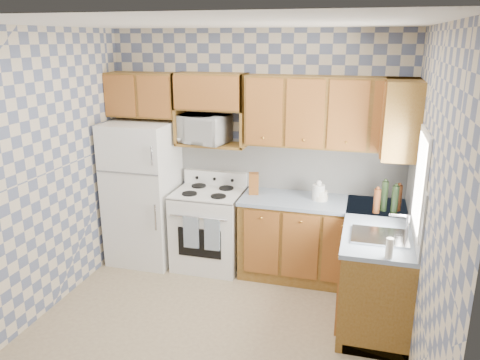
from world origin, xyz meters
name	(u,v)px	position (x,y,z in m)	size (l,w,h in m)	color
floor	(213,332)	(0.00, 0.00, 0.00)	(3.40, 3.40, 0.00)	#836C53
back_wall	(255,151)	(0.00, 1.60, 1.35)	(3.40, 0.02, 2.70)	slate
right_wall	(427,212)	(1.70, 0.00, 1.35)	(0.02, 3.20, 2.70)	slate
backsplash_back	(289,166)	(0.40, 1.59, 1.20)	(2.60, 0.01, 0.56)	white
backsplash_right	(415,197)	(1.69, 0.80, 1.20)	(0.01, 1.60, 0.56)	white
refrigerator	(143,193)	(-1.27, 1.25, 0.84)	(0.75, 0.70, 1.68)	white
stove_body	(209,229)	(-0.47, 1.28, 0.45)	(0.76, 0.65, 0.90)	white
cooktop	(208,193)	(-0.47, 1.28, 0.91)	(0.76, 0.65, 0.03)	silver
backguard	(216,178)	(-0.47, 1.55, 1.00)	(0.76, 0.08, 0.17)	white
dish_towel_left	(191,232)	(-0.56, 0.93, 0.55)	(0.17, 0.03, 0.37)	navy
dish_towel_right	(212,235)	(-0.31, 0.93, 0.55)	(0.17, 0.03, 0.37)	navy
base_cabinets_back	(321,241)	(0.82, 1.30, 0.44)	(1.75, 0.60, 0.88)	brown
base_cabinets_right	(375,269)	(1.40, 0.80, 0.44)	(0.60, 1.60, 0.88)	brown
countertop_back	(323,202)	(0.82, 1.30, 0.90)	(1.77, 0.63, 0.04)	gray
countertop_right	(378,225)	(1.40, 0.80, 0.90)	(0.63, 1.60, 0.04)	gray
upper_cabinets_back	(329,112)	(0.82, 1.44, 1.85)	(1.75, 0.33, 0.74)	brown
upper_cabinets_fridge	(144,95)	(-1.29, 1.44, 1.97)	(0.82, 0.33, 0.50)	brown
upper_cabinets_right	(401,118)	(1.53, 1.25, 1.85)	(0.33, 0.70, 0.74)	brown
microwave_shelf	(212,144)	(-0.47, 1.44, 1.44)	(0.80, 0.33, 0.03)	brown
microwave	(203,129)	(-0.57, 1.43, 1.61)	(0.57, 0.39, 0.32)	white
sink	(379,237)	(1.40, 0.45, 0.93)	(0.48, 0.40, 0.03)	#B7B7BC
window	(421,182)	(1.69, 0.45, 1.45)	(0.02, 0.66, 0.86)	silver
bottle_0	(384,196)	(1.44, 1.15, 1.07)	(0.07, 0.07, 0.31)	black
bottle_1	(395,200)	(1.54, 1.09, 1.06)	(0.07, 0.07, 0.29)	black
bottle_2	(398,198)	(1.58, 1.19, 1.05)	(0.07, 0.07, 0.27)	#592C15
bottle_3	(377,201)	(1.37, 1.07, 1.04)	(0.07, 0.07, 0.25)	#592C15
knife_block	(254,183)	(0.05, 1.33, 1.04)	(0.11, 0.11, 0.24)	brown
electric_kettle	(318,192)	(0.77, 1.31, 1.01)	(0.13, 0.13, 0.17)	white
food_containers	(321,195)	(0.80, 1.31, 0.97)	(0.16, 0.16, 0.10)	silver
soap_bottle	(389,248)	(1.46, 0.05, 1.01)	(0.06, 0.06, 0.17)	silver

